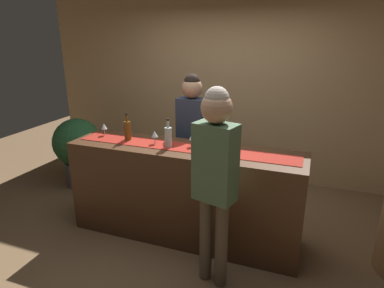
% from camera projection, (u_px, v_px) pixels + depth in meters
% --- Properties ---
extents(ground_plane, '(10.00, 10.00, 0.00)m').
position_uv_depth(ground_plane, '(185.00, 234.00, 3.74)').
color(ground_plane, brown).
extents(back_wall, '(6.00, 0.12, 2.90)m').
position_uv_depth(back_wall, '(230.00, 82.00, 4.97)').
color(back_wall, tan).
rests_on(back_wall, ground).
extents(bar_counter, '(2.46, 0.60, 1.03)m').
position_uv_depth(bar_counter, '(184.00, 193.00, 3.58)').
color(bar_counter, '#472B19').
rests_on(bar_counter, ground).
extents(counter_runner_cloth, '(2.34, 0.28, 0.01)m').
position_uv_depth(counter_runner_cloth, '(184.00, 147.00, 3.41)').
color(counter_runner_cloth, maroon).
rests_on(counter_runner_cloth, bar_counter).
extents(wine_bottle_clear, '(0.07, 0.07, 0.30)m').
position_uv_depth(wine_bottle_clear, '(168.00, 137.00, 3.38)').
color(wine_bottle_clear, '#B2C6C1').
rests_on(wine_bottle_clear, bar_counter).
extents(wine_bottle_amber, '(0.07, 0.07, 0.30)m').
position_uv_depth(wine_bottle_amber, '(127.00, 130.00, 3.62)').
color(wine_bottle_amber, brown).
rests_on(wine_bottle_amber, bar_counter).
extents(wine_bottle_green, '(0.07, 0.07, 0.30)m').
position_uv_depth(wine_bottle_green, '(223.00, 139.00, 3.32)').
color(wine_bottle_green, '#194723').
rests_on(wine_bottle_green, bar_counter).
extents(wine_glass_near_customer, '(0.07, 0.07, 0.14)m').
position_uv_depth(wine_glass_near_customer, '(104.00, 127.00, 3.78)').
color(wine_glass_near_customer, silver).
rests_on(wine_glass_near_customer, bar_counter).
extents(wine_glass_mid_counter, '(0.07, 0.07, 0.14)m').
position_uv_depth(wine_glass_mid_counter, '(192.00, 137.00, 3.41)').
color(wine_glass_mid_counter, silver).
rests_on(wine_glass_mid_counter, bar_counter).
extents(wine_glass_far_end, '(0.07, 0.07, 0.14)m').
position_uv_depth(wine_glass_far_end, '(155.00, 134.00, 3.49)').
color(wine_glass_far_end, silver).
rests_on(wine_glass_far_end, bar_counter).
extents(bartender, '(0.35, 0.24, 1.71)m').
position_uv_depth(bartender, '(192.00, 129.00, 3.96)').
color(bartender, '#26262B').
rests_on(bartender, ground).
extents(customer_sipping, '(0.38, 0.28, 1.77)m').
position_uv_depth(customer_sipping, '(215.00, 168.00, 2.70)').
color(customer_sipping, brown).
rests_on(customer_sipping, ground).
extents(potted_plant_tall, '(0.68, 0.68, 1.00)m').
position_uv_depth(potted_plant_tall, '(78.00, 147.00, 4.80)').
color(potted_plant_tall, '#4C4C51').
rests_on(potted_plant_tall, ground).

